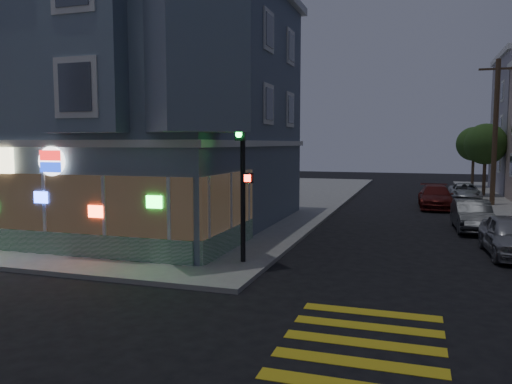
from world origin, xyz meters
The scene contains 11 objects.
ground centered at (0.00, 0.00, 0.00)m, with size 120.00×120.00×0.00m, color black.
sidewalk_nw centered at (-13.50, 23.00, 0.07)m, with size 33.00×42.00×0.15m, color gray.
corner_building centered at (-6.00, 10.98, 5.82)m, with size 14.60×14.60×11.40m.
utility_pole centered at (12.00, 24.00, 4.80)m, with size 2.20×0.30×9.00m.
street_tree_near centered at (12.20, 30.00, 3.94)m, with size 3.00×3.00×5.30m.
street_tree_far centered at (12.20, 38.00, 3.94)m, with size 3.00×3.00×5.30m.
parked_car_a centered at (10.70, 9.27, 0.73)m, with size 1.72×4.28×1.46m, color #9C9EA4.
parked_car_b centered at (9.92, 14.47, 0.70)m, with size 1.48×4.26×1.40m, color #393B3E.
parked_car_c centered at (8.60, 22.38, 0.71)m, with size 1.98×4.87×1.41m, color maroon.
parked_car_d centered at (10.70, 27.58, 0.60)m, with size 1.99×4.31×1.20m, color #ACB3B7.
traffic_signal centered at (2.11, 4.87, 3.55)m, with size 0.61×0.56×5.02m.
Camera 1 is at (7.42, -10.14, 4.01)m, focal length 35.00 mm.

